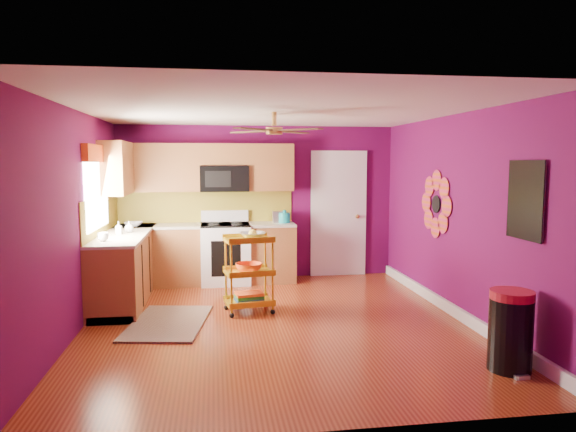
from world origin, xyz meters
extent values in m
plane|color=maroon|center=(0.00, 0.00, 0.00)|extent=(5.00, 5.00, 0.00)
cube|color=#5C0A48|center=(0.00, 2.50, 1.25)|extent=(4.50, 0.04, 2.50)
cube|color=#5C0A48|center=(0.00, -2.50, 1.25)|extent=(4.50, 0.04, 2.50)
cube|color=#5C0A48|center=(-2.25, 0.00, 1.25)|extent=(0.04, 5.00, 2.50)
cube|color=#5C0A48|center=(2.25, 0.00, 1.25)|extent=(0.04, 5.00, 2.50)
cube|color=silver|center=(0.00, 0.00, 2.50)|extent=(4.50, 5.00, 0.04)
cube|color=white|center=(2.22, 0.00, 0.07)|extent=(0.05, 4.90, 0.14)
cube|color=brown|center=(-1.95, 1.35, 0.45)|extent=(0.60, 2.30, 0.90)
cube|color=brown|center=(-0.85, 2.20, 0.45)|extent=(2.80, 0.60, 0.90)
cube|color=beige|center=(-1.95, 1.35, 0.92)|extent=(0.63, 2.30, 0.04)
cube|color=beige|center=(-0.85, 2.20, 0.92)|extent=(2.80, 0.63, 0.04)
cube|color=black|center=(-1.95, 1.35, 0.05)|extent=(0.54, 2.30, 0.10)
cube|color=black|center=(-0.85, 2.20, 0.05)|extent=(2.80, 0.54, 0.10)
cube|color=white|center=(-0.55, 2.17, 0.46)|extent=(0.76, 0.66, 0.92)
cube|color=black|center=(-0.55, 2.17, 0.93)|extent=(0.76, 0.62, 0.03)
cube|color=white|center=(-0.55, 2.45, 1.04)|extent=(0.76, 0.06, 0.18)
cube|color=black|center=(-0.55, 1.84, 0.45)|extent=(0.45, 0.02, 0.55)
cube|color=brown|center=(-1.59, 2.33, 1.83)|extent=(1.32, 0.33, 0.75)
cube|color=brown|center=(0.19, 2.33, 1.83)|extent=(0.72, 0.33, 0.75)
cube|color=brown|center=(-0.55, 2.33, 2.03)|extent=(0.76, 0.33, 0.34)
cube|color=brown|center=(-2.08, 1.85, 1.83)|extent=(0.33, 1.30, 0.75)
cube|color=black|center=(-0.55, 2.30, 1.65)|extent=(0.76, 0.38, 0.40)
cube|color=olive|center=(-0.85, 2.49, 1.20)|extent=(2.80, 0.01, 0.51)
cube|color=olive|center=(-2.24, 1.35, 1.20)|extent=(0.01, 2.30, 0.51)
cube|color=white|center=(-2.23, 1.05, 1.55)|extent=(0.03, 1.20, 1.00)
cube|color=#F95416|center=(-2.20, 1.05, 2.02)|extent=(0.08, 1.35, 0.22)
cube|color=white|center=(1.35, 2.48, 1.02)|extent=(0.85, 0.04, 2.05)
cube|color=white|center=(1.35, 2.46, 1.02)|extent=(0.95, 0.02, 2.15)
sphere|color=#BF8C3F|center=(1.67, 2.42, 1.00)|extent=(0.07, 0.07, 0.07)
cylinder|color=black|center=(2.23, 0.60, 1.35)|extent=(0.01, 0.24, 0.24)
cube|color=#1C8FB9|center=(2.23, -1.40, 1.55)|extent=(0.03, 0.52, 0.72)
cube|color=black|center=(2.21, -1.40, 1.55)|extent=(0.01, 0.56, 0.76)
cylinder|color=#BF8C3F|center=(0.00, 0.20, 2.42)|extent=(0.06, 0.06, 0.16)
cylinder|color=#BF8C3F|center=(0.00, 0.20, 2.28)|extent=(0.20, 0.20, 0.08)
cube|color=#4C2D19|center=(0.27, 0.47, 2.28)|extent=(0.47, 0.47, 0.01)
cube|color=#4C2D19|center=(-0.27, 0.47, 2.28)|extent=(0.47, 0.47, 0.01)
cube|color=#4C2D19|center=(-0.27, -0.07, 2.28)|extent=(0.47, 0.47, 0.01)
cube|color=#4C2D19|center=(0.27, -0.07, 2.28)|extent=(0.47, 0.47, 0.01)
cube|color=black|center=(-1.28, 0.17, 0.01)|extent=(1.04, 1.49, 0.02)
cylinder|color=gold|center=(-0.52, 0.28, 0.50)|extent=(0.03, 0.03, 0.91)
cylinder|color=gold|center=(-0.01, 0.37, 0.50)|extent=(0.03, 0.03, 0.91)
cylinder|color=gold|center=(-0.58, 0.64, 0.50)|extent=(0.03, 0.03, 0.91)
cylinder|color=gold|center=(-0.06, 0.73, 0.50)|extent=(0.03, 0.03, 0.91)
sphere|color=black|center=(-0.52, 0.28, 0.03)|extent=(0.06, 0.06, 0.06)
sphere|color=black|center=(-0.01, 0.37, 0.03)|extent=(0.06, 0.06, 0.06)
sphere|color=black|center=(-0.58, 0.64, 0.03)|extent=(0.06, 0.06, 0.06)
sphere|color=black|center=(-0.06, 0.73, 0.03)|extent=(0.06, 0.06, 0.06)
cube|color=gold|center=(-0.29, 0.51, 0.93)|extent=(0.65, 0.52, 0.03)
cube|color=gold|center=(-0.29, 0.51, 0.51)|extent=(0.65, 0.52, 0.03)
cube|color=gold|center=(-0.29, 0.51, 0.13)|extent=(0.65, 0.52, 0.03)
imported|color=beige|center=(-0.24, 0.51, 0.99)|extent=(0.37, 0.37, 0.08)
sphere|color=yellow|center=(-0.24, 0.51, 1.01)|extent=(0.11, 0.11, 0.11)
imported|color=#F95416|center=(-0.29, 0.51, 0.58)|extent=(0.38, 0.38, 0.10)
cube|color=navy|center=(-0.29, 0.51, 0.17)|extent=(0.38, 0.31, 0.04)
cube|color=#267233|center=(-0.29, 0.51, 0.21)|extent=(0.38, 0.31, 0.04)
cube|color=#F95416|center=(-0.29, 0.51, 0.24)|extent=(0.38, 0.31, 0.03)
cylinder|color=black|center=(1.95, -1.68, 0.33)|extent=(0.40, 0.40, 0.67)
cylinder|color=maroon|center=(1.95, -1.68, 0.71)|extent=(0.39, 0.39, 0.08)
cube|color=beige|center=(1.95, -1.87, 0.02)|extent=(0.14, 0.07, 0.03)
cylinder|color=teal|center=(0.40, 2.22, 1.02)|extent=(0.18, 0.18, 0.16)
sphere|color=teal|center=(0.40, 2.22, 1.12)|extent=(0.06, 0.06, 0.06)
cube|color=beige|center=(0.32, 2.29, 1.03)|extent=(0.22, 0.15, 0.18)
imported|color=#EA3F72|center=(-2.00, 1.22, 1.03)|extent=(0.08, 0.08, 0.17)
imported|color=white|center=(-1.89, 1.39, 1.02)|extent=(0.12, 0.12, 0.16)
imported|color=white|center=(-1.93, 2.08, 0.97)|extent=(0.28, 0.28, 0.07)
imported|color=white|center=(-2.08, 0.61, 0.99)|extent=(0.14, 0.14, 0.11)
camera|label=1|loc=(-0.72, -5.90, 1.91)|focal=32.00mm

